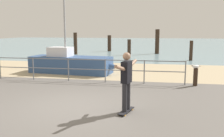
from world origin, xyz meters
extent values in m
cube|color=#605B56|center=(0.00, -1.00, 0.00)|extent=(24.00, 10.00, 0.04)
cube|color=tan|center=(0.00, 7.00, 0.00)|extent=(24.00, 6.00, 0.04)
cube|color=#75939E|center=(0.00, 35.00, 0.00)|extent=(72.00, 50.00, 0.04)
cylinder|color=slate|center=(-4.91, 3.60, 0.53)|extent=(0.05, 0.05, 1.05)
cylinder|color=slate|center=(-3.19, 3.60, 0.53)|extent=(0.05, 0.05, 1.05)
cylinder|color=slate|center=(-1.48, 3.60, 0.53)|extent=(0.05, 0.05, 1.05)
cylinder|color=slate|center=(0.24, 3.60, 0.53)|extent=(0.05, 0.05, 1.05)
cylinder|color=slate|center=(1.95, 3.60, 0.53)|extent=(0.05, 0.05, 1.05)
cylinder|color=slate|center=(3.67, 3.60, 0.53)|extent=(0.05, 0.05, 1.05)
cylinder|color=slate|center=(-1.48, 3.60, 1.02)|extent=(10.30, 0.04, 0.04)
cylinder|color=slate|center=(-1.48, 3.60, 0.58)|extent=(10.30, 0.04, 0.04)
cube|color=#335184|center=(-2.10, 5.71, 0.45)|extent=(4.53, 1.88, 0.90)
cone|color=#335184|center=(0.09, 5.47, 0.45)|extent=(1.18, 0.88, 0.77)
cylinder|color=#9EA0A5|center=(-2.40, 5.75, 2.72)|extent=(0.10, 0.10, 3.63)
cube|color=silver|center=(-2.69, 5.78, 1.15)|extent=(1.29, 1.03, 0.50)
cube|color=black|center=(1.65, -0.36, 0.07)|extent=(0.41, 0.82, 0.02)
cylinder|color=orange|center=(1.65, -0.06, 0.03)|extent=(0.05, 0.07, 0.06)
cylinder|color=orange|center=(1.80, -0.11, 0.03)|extent=(0.05, 0.07, 0.06)
cylinder|color=orange|center=(1.50, -0.60, 0.03)|extent=(0.05, 0.07, 0.06)
cylinder|color=orange|center=(1.65, -0.65, 0.03)|extent=(0.05, 0.07, 0.06)
cylinder|color=#26262B|center=(1.68, -0.24, 0.48)|extent=(0.14, 0.14, 0.80)
cylinder|color=#26262B|center=(1.62, -0.47, 0.48)|extent=(0.14, 0.14, 0.80)
cube|color=black|center=(1.65, -0.36, 1.18)|extent=(0.29, 0.40, 0.60)
sphere|color=#9E755B|center=(1.65, -0.36, 1.62)|extent=(0.22, 0.22, 0.22)
cylinder|color=#9E755B|center=(1.77, 0.07, 1.36)|extent=(0.24, 0.56, 0.23)
cylinder|color=#9E755B|center=(1.53, -0.78, 1.36)|extent=(0.24, 0.56, 0.23)
cylinder|color=#332319|center=(4.08, 3.56, 0.38)|extent=(0.18, 0.18, 0.75)
ellipsoid|color=white|center=(4.08, 3.56, 0.82)|extent=(0.34, 0.30, 0.14)
sphere|color=white|center=(3.93, 3.45, 0.88)|extent=(0.09, 0.09, 0.09)
cone|color=gold|center=(3.89, 3.42, 0.88)|extent=(0.05, 0.05, 0.02)
cube|color=slate|center=(4.21, 3.65, 0.83)|extent=(0.14, 0.14, 0.02)
cylinder|color=#332319|center=(-5.07, 15.57, 1.02)|extent=(0.34, 0.34, 2.05)
cylinder|color=#332319|center=(-2.55, 19.44, 0.86)|extent=(0.39, 0.39, 1.72)
cylinder|color=#332319|center=(-0.03, 15.82, 0.72)|extent=(0.32, 0.32, 1.43)
cylinder|color=#332319|center=(2.49, 17.38, 1.18)|extent=(0.40, 0.40, 2.35)
cylinder|color=#332319|center=(5.01, 12.48, 0.76)|extent=(0.25, 0.25, 1.52)
camera|label=1|loc=(2.46, -7.21, 2.36)|focal=40.51mm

